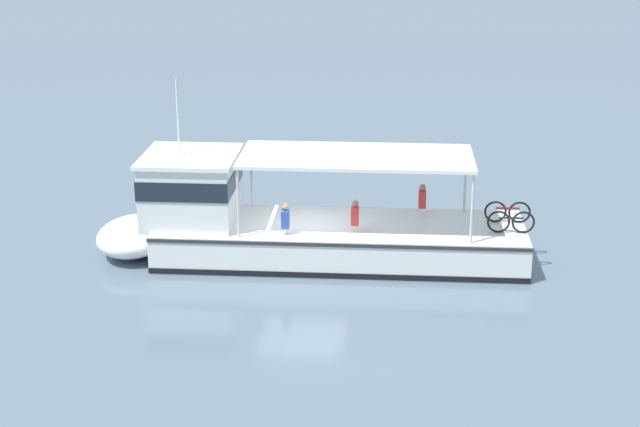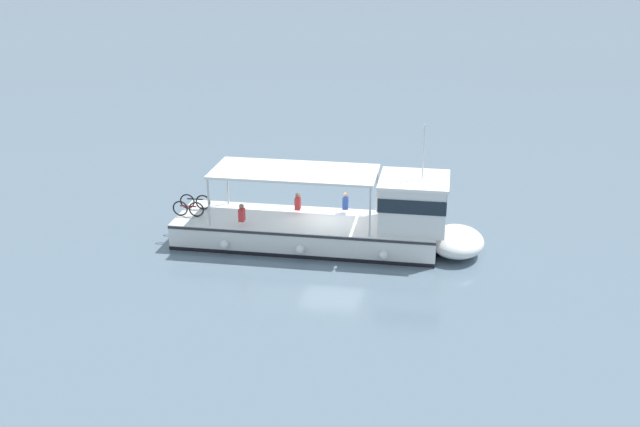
% 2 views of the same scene
% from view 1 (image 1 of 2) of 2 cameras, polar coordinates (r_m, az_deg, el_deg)
% --- Properties ---
extents(ground_plane, '(400.00, 400.00, 0.00)m').
position_cam_1_polar(ground_plane, '(28.54, -1.06, -2.86)').
color(ground_plane, slate).
extents(ferry_main, '(4.19, 12.99, 5.32)m').
position_cam_1_polar(ferry_main, '(28.57, -2.03, -0.68)').
color(ferry_main, white).
rests_on(ferry_main, ground).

